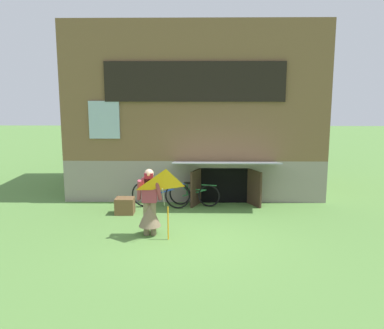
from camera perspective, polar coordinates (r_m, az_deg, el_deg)
ground_plane at (r=9.82m, az=0.14°, el=-9.83°), size 60.00×60.00×0.00m
log_house at (r=14.44m, az=0.49°, el=7.48°), size 7.90×5.51×5.35m
person at (r=9.79m, az=-5.81°, el=-5.88°), size 0.61×0.52×1.58m
kite at (r=9.12m, az=-3.55°, el=-2.98°), size 0.97×0.88×1.60m
bicycle_green at (r=12.24m, az=0.30°, el=-4.10°), size 1.50×0.39×0.70m
bicycle_blue at (r=12.07m, az=-4.33°, el=-4.13°), size 1.72×0.35×0.79m
wooden_crate at (r=11.65m, az=-9.15°, el=-5.58°), size 0.51×0.43×0.44m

